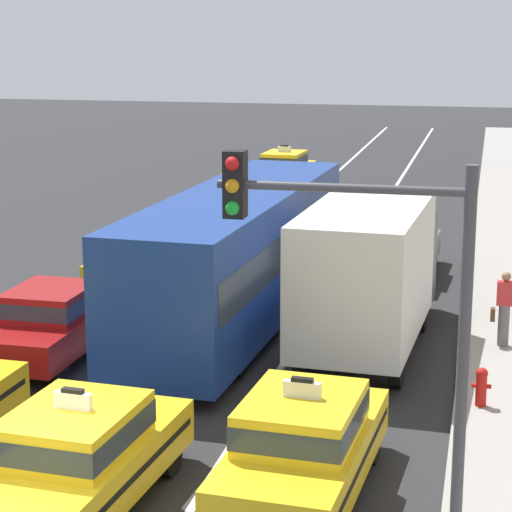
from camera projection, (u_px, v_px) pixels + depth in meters
lane_stripe_left_center at (258, 244)px, 32.74m from camera, size 0.14×80.00×0.01m
lane_stripe_center_right at (356, 249)px, 32.03m from camera, size 0.14×80.00×0.01m
sedan_left_second at (53, 321)px, 21.28m from camera, size 1.80×4.31×1.58m
taxi_left_third at (147, 256)px, 27.13m from camera, size 2.11×4.67×1.96m
sedan_left_fourth at (208, 219)px, 32.49m from camera, size 1.81×4.32×1.58m
taxi_left_fifth at (250, 191)px, 37.88m from camera, size 1.93×4.60×1.96m
taxi_left_sixth at (285, 170)px, 43.47m from camera, size 2.00×4.63×1.96m
taxi_center_nearest at (79, 457)px, 14.46m from camera, size 2.10×4.67×1.96m
bus_center_second at (238, 251)px, 23.38m from camera, size 3.03×11.31×3.22m
taxi_center_third at (307, 221)px, 32.03m from camera, size 1.96×4.61×1.96m
taxi_right_nearest at (303, 445)px, 14.90m from camera, size 2.07×4.65×1.96m
box_truck_right_second at (371, 269)px, 21.85m from camera, size 2.56×7.06×3.27m
sedan_right_third at (402, 247)px, 28.41m from camera, size 1.97×4.38×1.58m
pedestrian_by_storefront at (504, 309)px, 21.68m from camera, size 0.47×0.24×1.65m
fire_hydrant at (481, 385)px, 18.32m from camera, size 0.36×0.22×0.73m
traffic_light_pole at (377, 311)px, 11.22m from camera, size 2.87×0.33×5.58m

